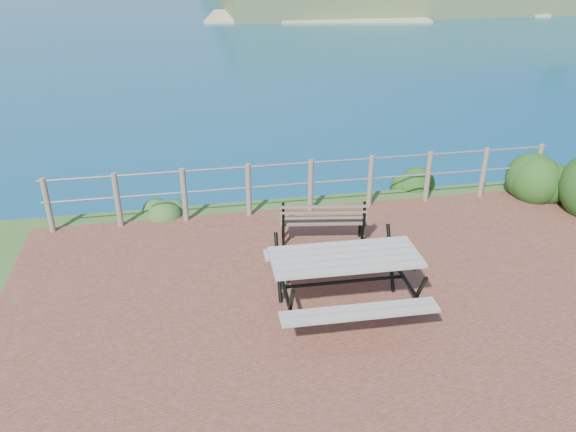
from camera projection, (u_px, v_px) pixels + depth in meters
name	position (u px, v px, depth m)	size (l,w,h in m)	color
ground	(364.00, 316.00, 7.62)	(10.00, 7.00, 0.12)	brown
safety_railing	(311.00, 183.00, 10.31)	(9.40, 0.10, 1.00)	#6B5B4C
picnic_table	(344.00, 276.00, 7.53)	(2.00, 1.72, 0.84)	#9E9A8E
park_bench	(323.00, 214.00, 9.26)	(1.46, 0.57, 0.80)	brown
shrub_right_edge	(542.00, 194.00, 11.28)	(1.13, 1.13, 1.61)	#1A3F13
shrub_lip_west	(163.00, 212.00, 10.54)	(0.66, 0.66, 0.36)	#2D541F
shrub_lip_east	(414.00, 185.00, 11.68)	(0.78, 0.78, 0.52)	#1A3F13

